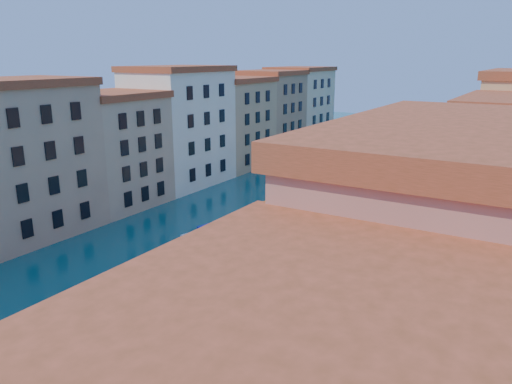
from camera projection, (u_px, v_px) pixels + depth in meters
left_bank_palazzos at (156, 135)px, 84.06m from camera, size 12.80×128.40×21.00m
quay at (449, 237)px, 62.84m from camera, size 4.00×140.00×1.00m
mooring_poles_right at (303, 377)px, 34.16m from camera, size 1.44×54.24×3.20m
vaporetto_far at (320, 190)px, 81.42m from camera, size 9.30×23.22×3.37m
gondola_fore at (83, 357)px, 38.09m from camera, size 3.52×11.25×2.27m
gondola_right at (189, 347)px, 39.20m from camera, size 2.89×12.27×2.45m
gondola_far at (291, 242)px, 61.67m from camera, size 1.88×11.41×1.61m
motorboat_mid at (208, 232)px, 64.48m from camera, size 3.99×7.21×1.43m
motorboat_far at (390, 198)px, 79.91m from camera, size 2.86×7.28×1.47m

